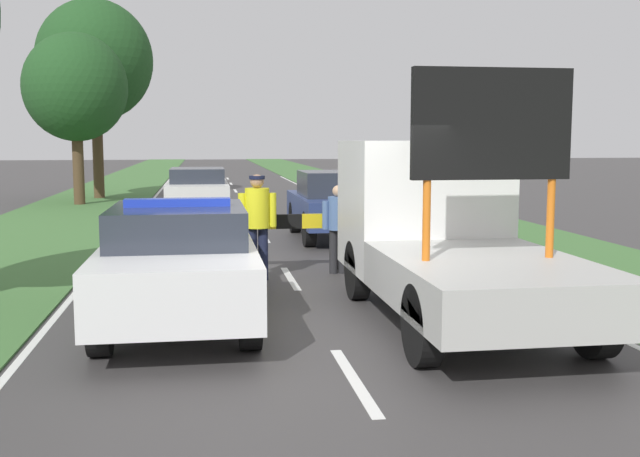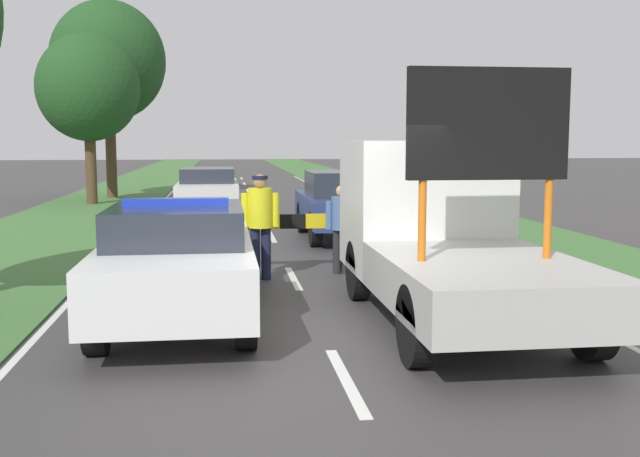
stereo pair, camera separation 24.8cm
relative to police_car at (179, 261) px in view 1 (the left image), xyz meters
The scene contains 16 objects.
ground_plane 2.31m from the police_car, 36.24° to the right, with size 160.00×160.00×0.00m, color #3D3A3A.
lane_markings 11.58m from the police_car, 81.29° to the left, with size 6.90×52.29×0.01m.
grass_verge_left 19.12m from the police_car, 101.51° to the left, with size 4.12×120.00×0.03m.
grass_verge_right 20.11m from the police_car, 68.66° to the left, with size 4.12×120.00×0.03m.
police_car is the anchor object (origin of this frame).
work_truck 3.52m from the police_car, ahead, with size 2.16×5.30×3.13m.
road_barrier 3.88m from the police_car, 65.96° to the left, with size 2.78×0.08×1.02m.
police_officer 3.02m from the police_car, 66.54° to the left, with size 0.64×0.40×1.77m.
pedestrian_civilian 4.12m from the police_car, 50.27° to the left, with size 0.56×0.35×1.55m.
traffic_cone_near_police 4.46m from the police_car, 98.94° to the left, with size 0.41×0.41×0.57m.
traffic_cone_centre_front 6.03m from the police_car, 40.56° to the left, with size 0.43×0.43×0.60m.
traffic_cone_near_truck 3.28m from the police_car, 84.79° to the left, with size 0.38×0.38×0.53m.
queued_car_hatch_blue 8.47m from the police_car, 66.37° to the left, with size 1.84×4.15×1.60m.
queued_car_van_white 13.70m from the police_car, 89.42° to the left, with size 1.82×4.64×1.47m.
roadside_tree_near_left 18.88m from the police_car, 102.70° to the left, with size 3.62×3.62×6.07m.
roadside_tree_mid_left 21.91m from the police_car, 100.18° to the left, with size 4.46×4.46×7.75m.
Camera 1 is at (-1.42, -8.32, 2.35)m, focal length 42.00 mm.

